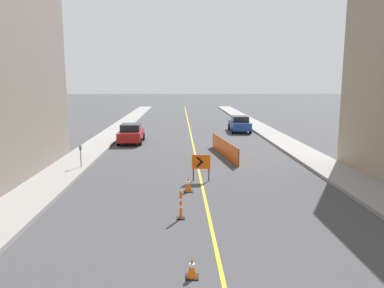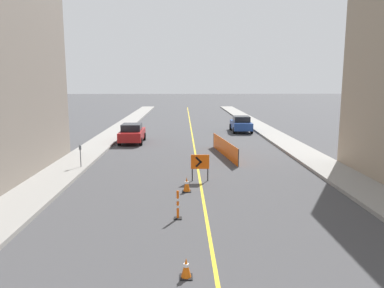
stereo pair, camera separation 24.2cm
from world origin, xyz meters
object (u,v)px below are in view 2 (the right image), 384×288
Objects in this scene: parked_car_curb_mid at (241,124)px; traffic_cone_third at (187,185)px; arrow_barricade_primary at (200,163)px; parking_meter_far_curb at (80,151)px; traffic_cone_second at (186,268)px; parked_car_curb_near at (132,133)px; delineator_post_rear at (178,207)px.

traffic_cone_third is at bearing -104.09° from parked_car_curb_mid.
arrow_barricade_primary is 0.31× the size of parked_car_curb_mid.
traffic_cone_third is at bearing -109.80° from arrow_barricade_primary.
parked_car_curb_mid is 19.81m from parking_meter_far_curb.
parked_car_curb_near is (-4.26, 21.56, 0.53)m from traffic_cone_second.
parked_car_curb_near is at bearing -145.50° from parked_car_curb_mid.
traffic_cone_second is 0.80× the size of traffic_cone_third.
arrow_barricade_primary is at bearing 85.26° from traffic_cone_second.
arrow_barricade_primary is (0.70, 1.85, 0.60)m from traffic_cone_third.
parked_car_curb_near and parked_car_curb_mid have the same top height.
parked_car_curb_near reaches higher than traffic_cone_second.
delineator_post_rear is 5.42m from arrow_barricade_primary.
delineator_post_rear is 24.62m from parked_car_curb_mid.
traffic_cone_second is 0.42× the size of parking_meter_far_curb.
parking_meter_far_curb reaches higher than delineator_post_rear.
parked_car_curb_near reaches higher than parking_meter_far_curb.
traffic_cone_third is (0.09, 7.66, 0.07)m from traffic_cone_second.
parked_car_curb_mid reaches higher than delineator_post_rear.
parking_meter_far_curb reaches higher than traffic_cone_second.
delineator_post_rear is 17.80m from parked_car_curb_near.
parked_car_curb_mid is at bearing 75.87° from delineator_post_rear.
parking_meter_far_curb is at bearing 116.15° from traffic_cone_second.
parked_car_curb_mid is (5.74, 28.08, 0.53)m from traffic_cone_second.
traffic_cone_second is 0.50× the size of delineator_post_rear.
parked_car_curb_mid is (6.01, 23.87, 0.34)m from delineator_post_rear.
parking_meter_far_curb is (-6.72, 2.59, 0.14)m from arrow_barricade_primary.
parked_car_curb_mid reaches higher than traffic_cone_second.
arrow_barricade_primary is at bearing 78.69° from delineator_post_rear.
traffic_cone_second is at bearing -63.85° from parking_meter_far_curb.
parked_car_curb_near is 0.99× the size of parked_car_curb_mid.
traffic_cone_third is at bearing -36.33° from parking_meter_far_curb.
parking_meter_far_curb is at bearing -124.76° from parked_car_curb_mid.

